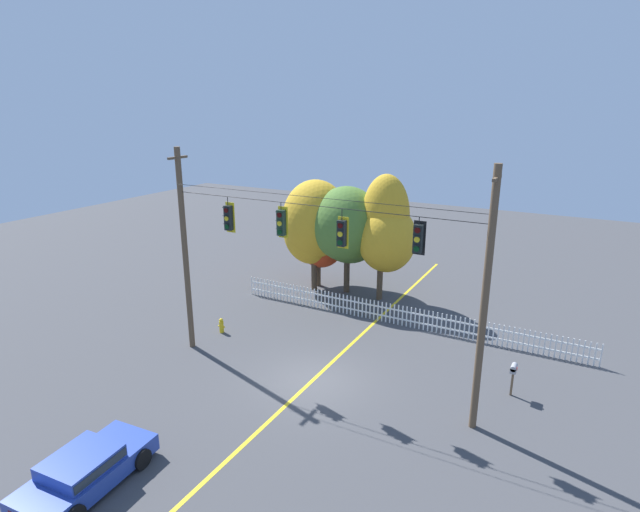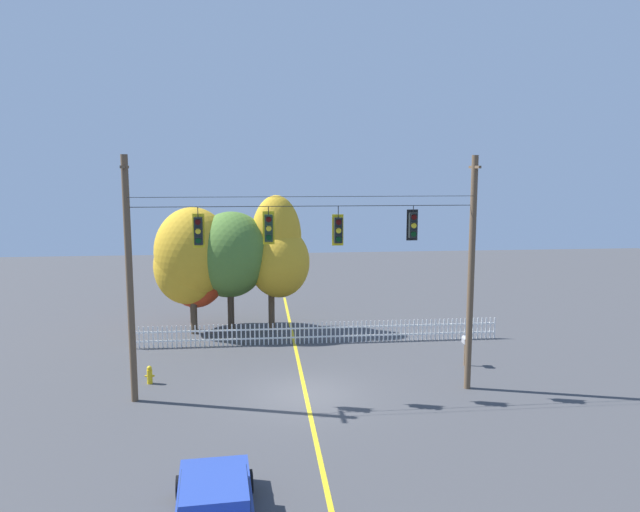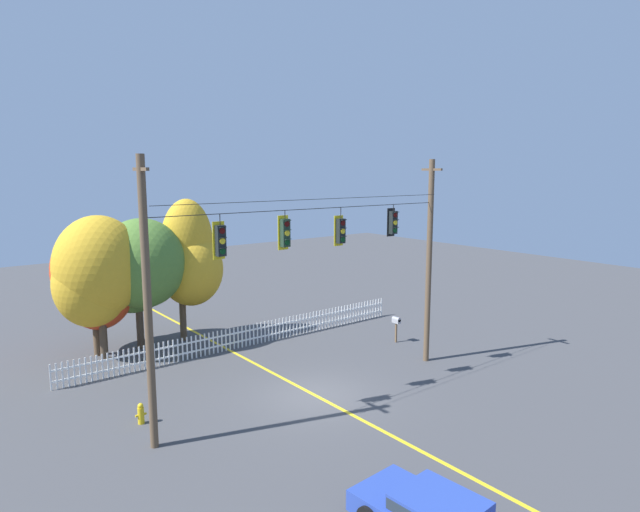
{
  "view_description": "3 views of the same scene",
  "coord_description": "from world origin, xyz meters",
  "px_view_note": "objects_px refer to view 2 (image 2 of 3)",
  "views": [
    {
      "loc": [
        9.11,
        -16.09,
        10.89
      ],
      "look_at": [
        0.34,
        0.02,
        5.38
      ],
      "focal_mm": 28.52,
      "sensor_mm": 36.0,
      "label": 1
    },
    {
      "loc": [
        -1.79,
        -22.53,
        8.66
      ],
      "look_at": [
        0.57,
        0.06,
        5.41
      ],
      "focal_mm": 34.18,
      "sensor_mm": 36.0,
      "label": 2
    },
    {
      "loc": [
        -12.3,
        -15.99,
        8.7
      ],
      "look_at": [
        0.35,
        0.15,
        5.47
      ],
      "focal_mm": 30.63,
      "sensor_mm": 36.0,
      "label": 3
    }
  ],
  "objects_px": {
    "autumn_maple_near_fence": "(195,260)",
    "autumn_maple_far_west": "(276,254)",
    "traffic_signal_westbound_side": "(338,230)",
    "traffic_signal_eastbound_side": "(413,225)",
    "parked_car": "(215,501)",
    "roadside_mailbox": "(465,342)",
    "autumn_maple_mid": "(191,257)",
    "fire_hydrant": "(150,375)",
    "autumn_oak_far_east": "(231,258)",
    "traffic_signal_northbound_secondary": "(198,231)",
    "traffic_signal_northbound_primary": "(269,228)"
  },
  "relations": [
    {
      "from": "autumn_maple_mid",
      "to": "autumn_maple_far_west",
      "type": "distance_m",
      "value": 4.48
    },
    {
      "from": "parked_car",
      "to": "traffic_signal_westbound_side",
      "type": "bearing_deg",
      "value": 63.79
    },
    {
      "from": "traffic_signal_northbound_primary",
      "to": "traffic_signal_westbound_side",
      "type": "relative_size",
      "value": 0.95
    },
    {
      "from": "traffic_signal_northbound_secondary",
      "to": "traffic_signal_northbound_primary",
      "type": "xyz_separation_m",
      "value": [
        2.57,
        -0.0,
        0.08
      ]
    },
    {
      "from": "autumn_maple_near_fence",
      "to": "parked_car",
      "type": "xyz_separation_m",
      "value": [
        2.22,
        -18.61,
        -3.25
      ]
    },
    {
      "from": "autumn_maple_near_fence",
      "to": "roadside_mailbox",
      "type": "height_order",
      "value": "autumn_maple_near_fence"
    },
    {
      "from": "autumn_maple_mid",
      "to": "fire_hydrant",
      "type": "bearing_deg",
      "value": -97.05
    },
    {
      "from": "traffic_signal_eastbound_side",
      "to": "autumn_maple_near_fence",
      "type": "bearing_deg",
      "value": 132.27
    },
    {
      "from": "autumn_oak_far_east",
      "to": "autumn_maple_mid",
      "type": "bearing_deg",
      "value": -170.68
    },
    {
      "from": "autumn_maple_near_fence",
      "to": "roadside_mailbox",
      "type": "relative_size",
      "value": 4.74
    },
    {
      "from": "parked_car",
      "to": "traffic_signal_northbound_primary",
      "type": "bearing_deg",
      "value": 79.54
    },
    {
      "from": "traffic_signal_northbound_primary",
      "to": "traffic_signal_westbound_side",
      "type": "height_order",
      "value": "same"
    },
    {
      "from": "traffic_signal_northbound_secondary",
      "to": "roadside_mailbox",
      "type": "bearing_deg",
      "value": 13.71
    },
    {
      "from": "autumn_maple_near_fence",
      "to": "parked_car",
      "type": "bearing_deg",
      "value": -83.21
    },
    {
      "from": "traffic_signal_westbound_side",
      "to": "roadside_mailbox",
      "type": "relative_size",
      "value": 1.13
    },
    {
      "from": "traffic_signal_northbound_primary",
      "to": "autumn_maple_near_fence",
      "type": "height_order",
      "value": "traffic_signal_northbound_primary"
    },
    {
      "from": "traffic_signal_westbound_side",
      "to": "traffic_signal_eastbound_side",
      "type": "xyz_separation_m",
      "value": [
        2.87,
        0.0,
        0.16
      ]
    },
    {
      "from": "autumn_maple_far_west",
      "to": "traffic_signal_northbound_secondary",
      "type": "bearing_deg",
      "value": -108.26
    },
    {
      "from": "autumn_oak_far_east",
      "to": "roadside_mailbox",
      "type": "bearing_deg",
      "value": -34.11
    },
    {
      "from": "autumn_maple_mid",
      "to": "parked_car",
      "type": "relative_size",
      "value": 1.61
    },
    {
      "from": "autumn_maple_mid",
      "to": "fire_hydrant",
      "type": "height_order",
      "value": "autumn_maple_mid"
    },
    {
      "from": "autumn_maple_mid",
      "to": "autumn_maple_near_fence",
      "type": "bearing_deg",
      "value": 78.04
    },
    {
      "from": "traffic_signal_eastbound_side",
      "to": "autumn_oak_far_east",
      "type": "bearing_deg",
      "value": 126.56
    },
    {
      "from": "traffic_signal_northbound_secondary",
      "to": "traffic_signal_westbound_side",
      "type": "distance_m",
      "value": 5.17
    },
    {
      "from": "autumn_maple_mid",
      "to": "autumn_maple_far_west",
      "type": "height_order",
      "value": "autumn_maple_far_west"
    },
    {
      "from": "autumn_maple_near_fence",
      "to": "autumn_maple_far_west",
      "type": "height_order",
      "value": "autumn_maple_far_west"
    },
    {
      "from": "traffic_signal_westbound_side",
      "to": "autumn_maple_near_fence",
      "type": "distance_m",
      "value": 12.26
    },
    {
      "from": "parked_car",
      "to": "traffic_signal_northbound_secondary",
      "type": "bearing_deg",
      "value": 96.82
    },
    {
      "from": "autumn_maple_near_fence",
      "to": "traffic_signal_eastbound_side",
      "type": "bearing_deg",
      "value": -47.73
    },
    {
      "from": "traffic_signal_northbound_primary",
      "to": "fire_hydrant",
      "type": "bearing_deg",
      "value": 159.35
    },
    {
      "from": "traffic_signal_westbound_side",
      "to": "autumn_maple_near_fence",
      "type": "xyz_separation_m",
      "value": [
        -6.37,
        10.17,
        -2.53
      ]
    },
    {
      "from": "traffic_signal_northbound_secondary",
      "to": "autumn_oak_far_east",
      "type": "bearing_deg",
      "value": 85.87
    },
    {
      "from": "autumn_oak_far_east",
      "to": "autumn_maple_near_fence",
      "type": "bearing_deg",
      "value": 171.38
    },
    {
      "from": "traffic_signal_westbound_side",
      "to": "autumn_maple_far_west",
      "type": "bearing_deg",
      "value": 102.03
    },
    {
      "from": "traffic_signal_eastbound_side",
      "to": "roadside_mailbox",
      "type": "xyz_separation_m",
      "value": [
        3.21,
        2.74,
        -5.47
      ]
    },
    {
      "from": "traffic_signal_eastbound_side",
      "to": "autumn_maple_mid",
      "type": "bearing_deg",
      "value": 134.5
    },
    {
      "from": "traffic_signal_northbound_primary",
      "to": "autumn_maple_far_west",
      "type": "distance_m",
      "value": 9.81
    },
    {
      "from": "autumn_maple_far_west",
      "to": "roadside_mailbox",
      "type": "relative_size",
      "value": 5.5
    },
    {
      "from": "autumn_maple_mid",
      "to": "roadside_mailbox",
      "type": "height_order",
      "value": "autumn_maple_mid"
    },
    {
      "from": "traffic_signal_northbound_primary",
      "to": "autumn_oak_far_east",
      "type": "height_order",
      "value": "traffic_signal_northbound_primary"
    },
    {
      "from": "traffic_signal_northbound_secondary",
      "to": "autumn_maple_near_fence",
      "type": "height_order",
      "value": "traffic_signal_northbound_secondary"
    },
    {
      "from": "autumn_oak_far_east",
      "to": "traffic_signal_eastbound_side",
      "type": "bearing_deg",
      "value": -53.44
    },
    {
      "from": "autumn_oak_far_east",
      "to": "roadside_mailbox",
      "type": "xyz_separation_m",
      "value": [
        10.53,
        -7.13,
        -2.89
      ]
    },
    {
      "from": "autumn_maple_near_fence",
      "to": "parked_car",
      "type": "distance_m",
      "value": 19.02
    },
    {
      "from": "autumn_maple_far_west",
      "to": "roadside_mailbox",
      "type": "height_order",
      "value": "autumn_maple_far_west"
    },
    {
      "from": "traffic_signal_northbound_primary",
      "to": "autumn_oak_far_east",
      "type": "xyz_separation_m",
      "value": [
        -1.86,
        9.87,
        -2.52
      ]
    },
    {
      "from": "roadside_mailbox",
      "to": "traffic_signal_westbound_side",
      "type": "bearing_deg",
      "value": -155.69
    },
    {
      "from": "roadside_mailbox",
      "to": "autumn_maple_mid",
      "type": "bearing_deg",
      "value": 151.63
    },
    {
      "from": "traffic_signal_northbound_secondary",
      "to": "autumn_maple_mid",
      "type": "bearing_deg",
      "value": 97.99
    },
    {
      "from": "autumn_maple_near_fence",
      "to": "fire_hydrant",
      "type": "xyz_separation_m",
      "value": [
        -1.09,
        -8.33,
        -3.49
      ]
    }
  ]
}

